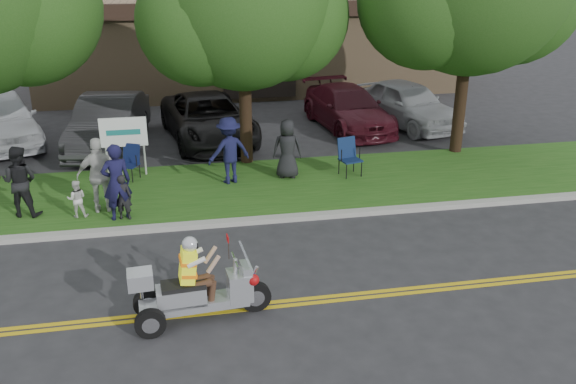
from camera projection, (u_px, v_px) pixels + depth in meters
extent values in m
plane|color=#28282B|center=(268.00, 291.00, 11.41)|extent=(120.00, 120.00, 0.00)
cube|color=gold|center=(273.00, 307.00, 10.88)|extent=(60.00, 0.10, 0.01)
cube|color=gold|center=(271.00, 302.00, 11.02)|extent=(60.00, 0.10, 0.01)
cube|color=#A8A89E|center=(248.00, 221.00, 14.17)|extent=(60.00, 0.25, 0.12)
cube|color=#205115|center=(238.00, 188.00, 16.13)|extent=(60.00, 4.00, 0.10)
cube|color=#9E7F5B|center=(247.00, 40.00, 28.34)|extent=(18.00, 8.00, 4.00)
cube|color=black|center=(258.00, 10.00, 24.01)|extent=(18.00, 0.30, 0.60)
sphere|color=#234F16|center=(21.00, 6.00, 15.47)|extent=(4.05, 4.05, 4.05)
cylinder|color=#332114|center=(245.00, 95.00, 17.28)|extent=(0.36, 0.36, 4.20)
sphere|color=#234F16|center=(243.00, 1.00, 16.33)|extent=(4.80, 4.80, 4.80)
sphere|color=#234F16|center=(285.00, 16.00, 16.98)|extent=(3.60, 3.60, 3.60)
sphere|color=#234F16|center=(199.00, 23.00, 16.14)|extent=(3.36, 3.36, 3.36)
cylinder|color=#332114|center=(463.00, 78.00, 18.11)|extent=(0.36, 0.36, 4.76)
cylinder|color=silver|center=(108.00, 161.00, 16.64)|extent=(0.06, 0.06, 1.10)
cylinder|color=silver|center=(145.00, 159.00, 16.81)|extent=(0.06, 0.06, 1.10)
cube|color=white|center=(123.00, 132.00, 16.43)|extent=(1.25, 0.06, 0.80)
cylinder|color=black|center=(256.00, 297.00, 10.69)|extent=(0.56, 0.17, 0.55)
cylinder|color=black|center=(150.00, 324.00, 9.96)|extent=(0.52, 0.18, 0.51)
cylinder|color=black|center=(148.00, 303.00, 10.55)|extent=(0.52, 0.18, 0.51)
cube|color=#B8BBC2|center=(198.00, 303.00, 10.44)|extent=(1.77, 0.56, 0.16)
cube|color=#B8BBC2|center=(181.00, 296.00, 10.30)|extent=(0.86, 0.49, 0.32)
cube|color=black|center=(183.00, 285.00, 10.24)|extent=(0.76, 0.44, 0.09)
cube|color=#B8BBC2|center=(240.00, 285.00, 10.53)|extent=(0.45, 0.47, 0.50)
cube|color=silver|center=(246.00, 257.00, 10.36)|extent=(0.21, 0.43, 0.45)
cube|color=#B8BBC2|center=(140.00, 279.00, 9.99)|extent=(0.44, 0.42, 0.27)
sphere|color=#B20C0F|center=(253.00, 279.00, 10.40)|extent=(0.20, 0.20, 0.20)
cube|color=#F1FB1A|center=(188.00, 265.00, 10.13)|extent=(0.34, 0.39, 0.60)
sphere|color=silver|center=(190.00, 244.00, 10.00)|extent=(0.27, 0.27, 0.27)
cylinder|color=black|center=(118.00, 174.00, 16.42)|extent=(0.03, 0.03, 0.40)
cylinder|color=black|center=(132.00, 176.00, 16.30)|extent=(0.03, 0.03, 0.40)
cylinder|color=black|center=(126.00, 169.00, 16.77)|extent=(0.03, 0.03, 0.40)
cylinder|color=black|center=(140.00, 171.00, 16.65)|extent=(0.03, 0.03, 0.40)
cube|color=#0F1946|center=(128.00, 165.00, 16.46)|extent=(0.65, 0.63, 0.04)
cube|color=#0F1946|center=(131.00, 153.00, 16.55)|extent=(0.51, 0.36, 0.54)
cylinder|color=black|center=(346.00, 171.00, 16.55)|extent=(0.03, 0.03, 0.43)
cylinder|color=black|center=(361.00, 169.00, 16.73)|extent=(0.03, 0.03, 0.43)
cylinder|color=black|center=(339.00, 167.00, 16.92)|extent=(0.03, 0.03, 0.43)
cylinder|color=black|center=(354.00, 164.00, 17.10)|extent=(0.03, 0.03, 0.43)
cube|color=#0F2149|center=(350.00, 160.00, 16.74)|extent=(0.64, 0.60, 0.04)
cube|color=#0F2149|center=(347.00, 147.00, 16.83)|extent=(0.56, 0.28, 0.58)
imported|color=#151439|center=(117.00, 182.00, 13.87)|extent=(0.75, 0.59, 1.81)
imported|color=black|center=(20.00, 181.00, 14.09)|extent=(0.95, 0.82, 1.69)
imported|color=silver|center=(100.00, 175.00, 14.28)|extent=(1.09, 0.50, 1.81)
imported|color=#15163A|center=(229.00, 150.00, 16.08)|extent=(1.31, 1.00, 1.79)
imported|color=black|center=(287.00, 149.00, 16.47)|extent=(0.87, 0.64, 1.62)
imported|color=black|center=(123.00, 197.00, 13.98)|extent=(0.44, 0.33, 1.09)
imported|color=silver|center=(77.00, 199.00, 14.13)|extent=(0.45, 0.35, 0.90)
imported|color=silver|center=(2.00, 119.00, 19.67)|extent=(3.52, 5.30, 1.68)
imported|color=#2C2B2E|center=(109.00, 123.00, 19.23)|extent=(2.42, 5.23, 1.66)
imported|color=black|center=(208.00, 119.00, 20.04)|extent=(3.28, 5.71, 1.50)
imported|color=#45101A|center=(348.00, 108.00, 21.44)|extent=(2.64, 5.19, 1.44)
imported|color=#9B9DA2|center=(407.00, 104.00, 21.72)|extent=(3.20, 5.08, 1.61)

